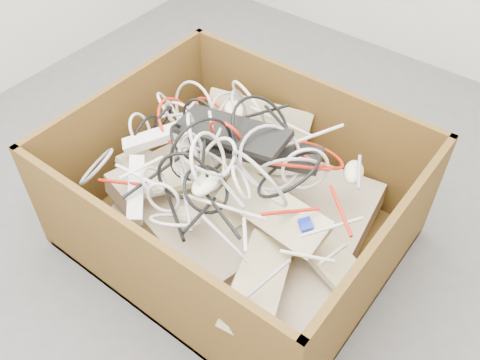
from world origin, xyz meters
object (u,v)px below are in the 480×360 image
Objects in this scene: vga_plug at (306,225)px; cardboard_box at (233,212)px; power_strip_right at (136,189)px; power_strip_left at (162,135)px.

cardboard_box is at bearing -149.35° from vga_plug.
power_strip_right is 0.59m from vga_plug.
cardboard_box reaches higher than power_strip_right.
cardboard_box is 25.28× the size of vga_plug.
power_strip_right is at bearing -120.39° from vga_plug.
power_strip_right is at bearing -129.80° from cardboard_box.
power_strip_left is 1.13× the size of power_strip_right.
power_strip_left reaches higher than power_strip_right.
cardboard_box is 0.39m from power_strip_left.
power_strip_right is (-0.22, -0.26, 0.21)m from cardboard_box.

